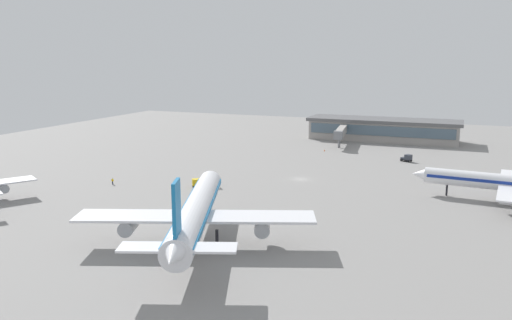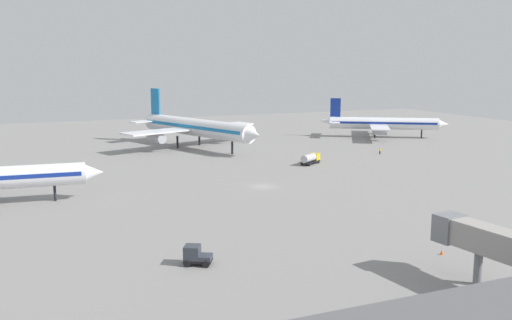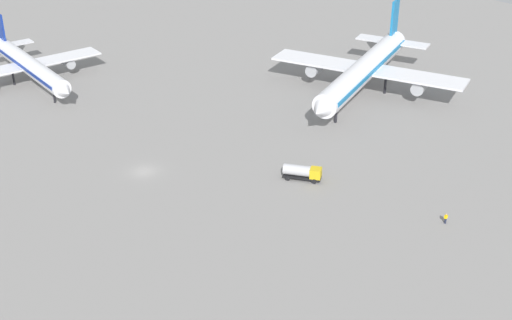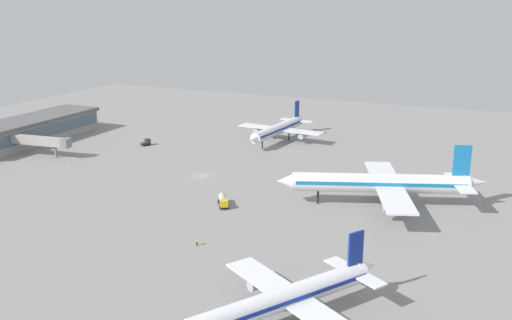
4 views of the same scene
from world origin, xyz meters
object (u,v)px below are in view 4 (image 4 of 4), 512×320
Objects in this scene: airplane_taxiing at (286,298)px; safety_cone_near_gate at (71,162)px; airplane_at_gate at (279,129)px; fuel_truck at (223,201)px; ground_crew_worker at (197,242)px; airplane_distant at (382,183)px; baggage_tug at (146,142)px.

airplane_taxiing is 60.16× the size of safety_cone_near_gate.
airplane_at_gate is 123.88m from airplane_taxiing.
airplane_taxiing is 5.73× the size of fuel_truck.
ground_crew_worker is at bearing 60.44° from safety_cone_near_gate.
safety_cone_near_gate is (2.16, -98.38, -5.48)m from airplane_distant.
fuel_truck is (-44.25, -34.48, -3.09)m from airplane_taxiing.
baggage_tug is at bearing -103.43° from airplane_taxiing.
airplane_taxiing reaches higher than safety_cone_near_gate.
baggage_tug is at bearing -108.80° from ground_crew_worker.
fuel_truck is (44.17, 53.94, 0.23)m from baggage_tug.
airplane_distant is (52.70, 49.55, 1.20)m from airplane_at_gate.
airplane_at_gate reaches higher than ground_crew_worker.
airplane_at_gate is 72.35m from airplane_distant.
airplane_at_gate is 11.13× the size of baggage_tug.
ground_crew_worker is at bearing 16.76° from airplane_at_gate.
airplane_distant is at bearing 91.26° from safety_cone_near_gate.
fuel_truck is (69.96, 13.52, -3.19)m from airplane_at_gate.
airplane_at_gate is 48.06m from baggage_tug.
ground_crew_worker is (23.78, 6.18, -0.54)m from fuel_truck.
airplane_distant is 50.98m from ground_crew_worker.
airplane_distant reaches higher than safety_cone_near_gate.
airplane_taxiing is at bearing 83.82° from ground_crew_worker.
airplane_taxiing is at bearing 58.50° from safety_cone_near_gate.
fuel_truck is at bearing 4.89° from airplane_distant.
airplane_taxiing is 9.70× the size of baggage_tug.
airplane_taxiing is 61.54m from airplane_distant.
safety_cone_near_gate is at bearing -137.06° from fuel_truck.
fuel_truck reaches higher than baggage_tug.
fuel_truck is 3.77× the size of ground_crew_worker.
airplane_distant reaches higher than baggage_tug.
ground_crew_worker is at bearing -110.05° from baggage_tug.
fuel_truck is (17.25, -36.03, -4.39)m from airplane_distant.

